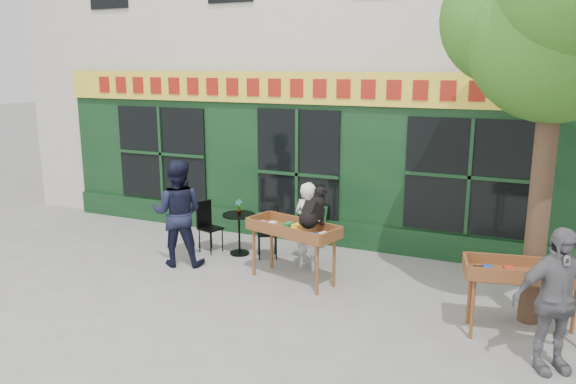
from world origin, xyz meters
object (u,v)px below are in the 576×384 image
book_cart_center (293,232)px  book_cart_right (527,276)px  bistro_table (239,226)px  man_right (554,300)px  dog (313,207)px  woman (308,226)px  man_left (178,213)px

book_cart_center → book_cart_right: size_ratio=1.01×
book_cart_center → bistro_table: book_cart_center is taller
man_right → bistro_table: 5.60m
book_cart_center → bistro_table: 1.67m
book_cart_center → book_cart_right: bearing=6.7°
bistro_table → book_cart_center: bearing=-29.4°
book_cart_center → man_right: 3.97m
book_cart_right → bistro_table: 5.08m
dog → book_cart_right: (3.11, -0.49, -0.47)m
man_right → book_cart_right: bearing=80.8°
man_right → book_cart_center: bearing=130.1°
man_right → woman: bearing=121.7°
book_cart_center → man_left: bearing=-161.9°
woman → book_cart_right: woman is taller
man_right → bistro_table: (-5.19, 2.09, -0.31)m
book_cart_right → bistro_table: bearing=153.6°
book_cart_center → man_left: (-2.13, -0.09, 0.11)m
dog → bistro_table: 2.11m
woman → man_right: size_ratio=0.89×
book_cart_right → man_right: (0.30, -0.75, 0.03)m
book_cart_center → woman: 0.65m
bistro_table → man_left: bearing=-127.9°
book_cart_right → dog: bearing=160.0°
man_right → man_left: 6.01m
man_left → bistro_table: bearing=-147.9°
woman → man_left: bearing=34.8°
book_cart_center → woman: bearing=105.6°
dog → man_left: man_left is taller
woman → bistro_table: size_ratio=1.99×
woman → book_cart_right: 3.66m
man_right → bistro_table: size_ratio=2.24×
dog → man_left: 2.51m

